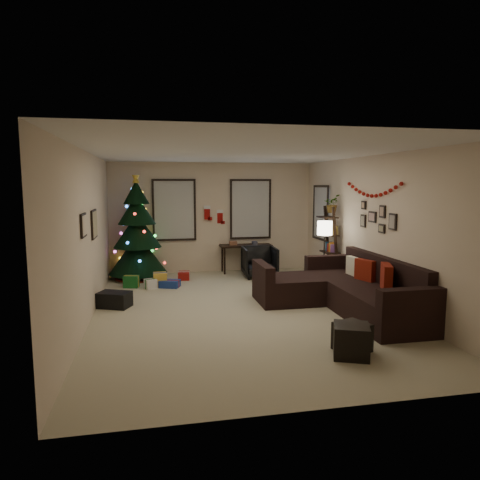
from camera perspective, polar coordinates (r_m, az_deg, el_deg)
name	(u,v)px	position (r m, az deg, el deg)	size (l,w,h in m)	color
floor	(241,310)	(7.75, 0.16, -9.04)	(7.00, 7.00, 0.00)	#C0B591
ceiling	(241,153)	(7.45, 0.17, 11.30)	(7.00, 7.00, 0.00)	white
wall_back	(213,218)	(10.92, -3.55, 2.93)	(5.00, 5.00, 0.00)	beige
wall_front	(317,274)	(4.15, 9.98, -4.36)	(5.00, 5.00, 0.00)	beige
wall_left	(88,236)	(7.40, -19.17, 0.45)	(7.00, 7.00, 0.00)	beige
wall_right	(376,230)	(8.35, 17.22, 1.26)	(7.00, 7.00, 0.00)	beige
window_back_left	(174,210)	(10.79, -8.55, 3.87)	(1.05, 0.06, 1.50)	#728CB2
window_back_right	(250,209)	(11.05, 1.36, 4.03)	(1.05, 0.06, 1.50)	#728CB2
window_right_wall	(321,213)	(10.63, 10.51, 3.51)	(0.06, 0.90, 1.30)	#728CB2
christmas_tree	(137,235)	(10.36, -13.19, 0.68)	(1.33, 1.33, 2.47)	black
presents	(160,281)	(9.63, -10.42, -5.23)	(1.43, 1.01, 0.30)	#14591E
sofa	(345,291)	(7.96, 13.48, -6.52)	(2.14, 3.09, 0.93)	black
pillow_red_a	(386,280)	(7.51, 18.48, -4.92)	(0.13, 0.50, 0.50)	maroon
pillow_red_b	(365,271)	(8.14, 15.92, -3.89)	(0.11, 0.41, 0.41)	maroon
pillow_cream	(353,267)	(8.55, 14.49, -3.39)	(0.11, 0.37, 0.37)	beige
ottoman_near	(351,341)	(5.87, 14.26, -12.58)	(0.44, 0.44, 0.42)	black
ottoman_far	(352,337)	(6.08, 14.38, -12.10)	(0.39, 0.39, 0.37)	black
desk	(246,248)	(10.86, 0.74, -1.03)	(1.27, 0.46, 0.69)	black
desk_chair	(260,262)	(10.32, 2.55, -2.84)	(0.71, 0.66, 0.73)	black
bookshelf	(331,247)	(9.70, 11.70, -0.86)	(0.30, 0.51, 1.71)	black
potted_plant	(332,201)	(9.62, 11.84, 4.99)	(0.46, 0.39, 0.51)	#4C4C4C
floor_lamp	(325,233)	(9.08, 10.94, 0.94)	(0.30, 0.30, 1.43)	black
art_map	(94,224)	(8.04, -18.44, 1.98)	(0.04, 0.60, 0.50)	black
art_abstract	(83,225)	(6.83, -19.68, 1.81)	(0.04, 0.45, 0.35)	black
gallery	(377,218)	(8.26, 17.40, 2.74)	(0.03, 1.25, 0.54)	black
garland	(372,189)	(8.37, 16.78, 6.32)	(0.08, 1.90, 0.30)	#A5140C
stocking_left	(207,213)	(10.84, -4.26, 3.58)	(0.20, 0.05, 0.36)	#990F0C
stocking_right	(220,217)	(10.96, -2.59, 3.07)	(0.20, 0.05, 0.36)	#990F0C
storage_bin	(114,300)	(8.18, -16.02, -7.46)	(0.55, 0.37, 0.27)	black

